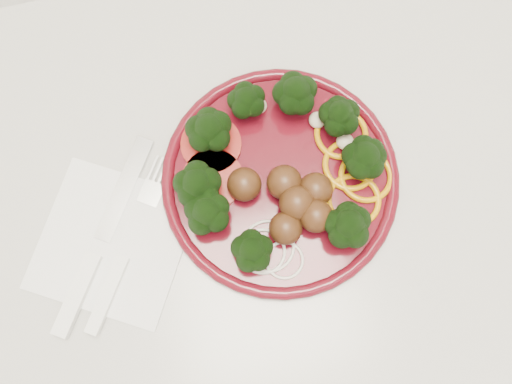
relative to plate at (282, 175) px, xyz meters
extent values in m
cube|color=silver|center=(-0.04, -0.01, -0.49)|extent=(2.40, 0.60, 0.87)
cube|color=#B7B6AE|center=(-0.04, -0.01, -0.04)|extent=(2.40, 0.60, 0.03)
cylinder|color=#4C0913|center=(0.00, 0.00, -0.02)|extent=(0.26, 0.26, 0.01)
torus|color=#4C0913|center=(0.00, 0.00, -0.01)|extent=(0.26, 0.26, 0.01)
sphere|color=#4E2B13|center=(-0.01, -0.06, 0.01)|extent=(0.04, 0.04, 0.04)
sphere|color=#4E2B13|center=(0.00, -0.01, 0.01)|extent=(0.04, 0.04, 0.04)
sphere|color=#4E2B13|center=(-0.04, 0.00, 0.01)|extent=(0.04, 0.04, 0.04)
sphere|color=#4E2B13|center=(0.02, -0.05, 0.01)|extent=(0.04, 0.04, 0.04)
sphere|color=#4E2B13|center=(0.01, -0.04, 0.01)|extent=(0.04, 0.04, 0.04)
sphere|color=#4E2B13|center=(0.03, -0.03, 0.01)|extent=(0.04, 0.04, 0.04)
torus|color=#C17F07|center=(0.08, 0.00, -0.01)|extent=(0.06, 0.06, 0.01)
torus|color=#C17F07|center=(0.07, -0.04, -0.01)|extent=(0.06, 0.06, 0.01)
torus|color=#C17F07|center=(0.08, 0.03, -0.01)|extent=(0.06, 0.06, 0.01)
torus|color=#C17F07|center=(0.09, -0.02, -0.01)|extent=(0.06, 0.06, 0.01)
cylinder|color=#720A07|center=(-0.07, 0.05, -0.01)|extent=(0.07, 0.07, 0.01)
cylinder|color=#720A07|center=(-0.08, 0.01, -0.01)|extent=(0.07, 0.07, 0.01)
torus|color=beige|center=(-0.04, -0.08, -0.01)|extent=(0.05, 0.05, 0.00)
torus|color=beige|center=(-0.02, -0.09, -0.01)|extent=(0.04, 0.04, 0.00)
torus|color=beige|center=(-0.03, -0.07, -0.01)|extent=(0.06, 0.06, 0.00)
ellipsoid|color=#C6B793|center=(0.05, 0.05, 0.00)|extent=(0.02, 0.02, 0.01)
ellipsoid|color=#C6B793|center=(-0.01, 0.09, 0.00)|extent=(0.02, 0.02, 0.01)
ellipsoid|color=#C6B793|center=(0.08, 0.02, 0.00)|extent=(0.02, 0.02, 0.01)
cube|color=white|center=(-0.20, -0.03, -0.02)|extent=(0.21, 0.21, 0.00)
cube|color=silver|center=(-0.17, 0.03, -0.02)|extent=(0.08, 0.11, 0.00)
cube|color=white|center=(-0.24, -0.07, -0.01)|extent=(0.06, 0.09, 0.01)
cube|color=white|center=(-0.21, -0.08, -0.01)|extent=(0.06, 0.08, 0.01)
cube|color=silver|center=(-0.15, 0.02, -0.02)|extent=(0.03, 0.04, 0.00)
cube|color=silver|center=(-0.12, 0.03, -0.02)|extent=(0.02, 0.03, 0.00)
cube|color=silver|center=(-0.13, 0.04, -0.02)|extent=(0.02, 0.03, 0.00)
cube|color=silver|center=(-0.13, 0.04, -0.02)|extent=(0.02, 0.03, 0.00)
cube|color=silver|center=(-0.14, 0.05, -0.02)|extent=(0.02, 0.03, 0.00)
camera|label=1|loc=(-0.07, -0.15, 0.60)|focal=40.00mm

